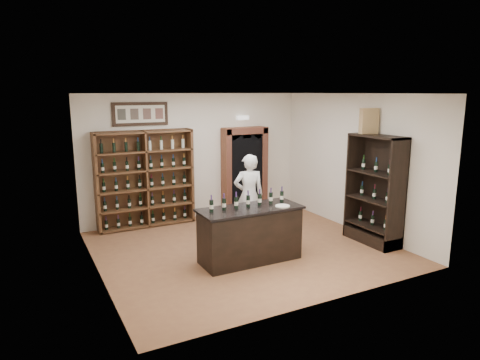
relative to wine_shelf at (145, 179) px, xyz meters
name	(u,v)px	position (x,y,z in m)	size (l,w,h in m)	color
floor	(244,248)	(1.30, -2.33, -1.10)	(5.50, 5.50, 0.00)	brown
ceiling	(244,94)	(1.30, -2.33, 1.90)	(5.50, 5.50, 0.00)	white
wall_back	(195,157)	(1.30, 0.17, 0.40)	(5.50, 0.04, 3.00)	silver
wall_left	(94,188)	(-1.45, -2.33, 0.40)	(0.04, 5.00, 3.00)	silver
wall_right	(354,163)	(4.05, -2.33, 0.40)	(0.04, 5.00, 3.00)	silver
wine_shelf	(145,179)	(0.00, 0.00, 0.00)	(2.20, 0.38, 2.20)	#51391B
framed_picture	(140,114)	(0.00, 0.14, 1.45)	(1.25, 0.04, 0.52)	black
arched_doorway	(244,168)	(2.55, 0.00, 0.04)	(1.17, 0.35, 2.17)	black
emergency_light	(243,118)	(2.55, 0.09, 1.30)	(0.30, 0.10, 0.10)	white
tasting_counter	(250,235)	(1.10, -2.93, -0.61)	(1.88, 0.78, 1.00)	black
counter_bottle_0	(211,206)	(0.38, -2.86, 0.01)	(0.07, 0.07, 0.30)	black
counter_bottle_1	(224,204)	(0.62, -2.86, 0.01)	(0.07, 0.07, 0.30)	black
counter_bottle_2	(236,202)	(0.86, -2.86, 0.01)	(0.07, 0.07, 0.30)	black
counter_bottle_3	(248,201)	(1.10, -2.86, 0.01)	(0.07, 0.07, 0.30)	black
counter_bottle_4	(260,199)	(1.34, -2.86, 0.01)	(0.07, 0.07, 0.30)	black
counter_bottle_5	(271,198)	(1.58, -2.86, 0.01)	(0.07, 0.07, 0.30)	black
counter_bottle_6	(282,196)	(1.82, -2.86, 0.01)	(0.07, 0.07, 0.30)	black
side_cabinet	(375,206)	(3.82, -3.23, -0.35)	(0.48, 1.20, 2.20)	black
shopkeeper	(249,195)	(1.75, -1.69, -0.22)	(0.64, 0.42, 1.76)	white
plate	(283,206)	(1.65, -3.14, -0.09)	(0.26, 0.26, 0.02)	beige
wine_crate	(369,121)	(3.83, -2.92, 1.36)	(0.36, 0.15, 0.51)	tan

